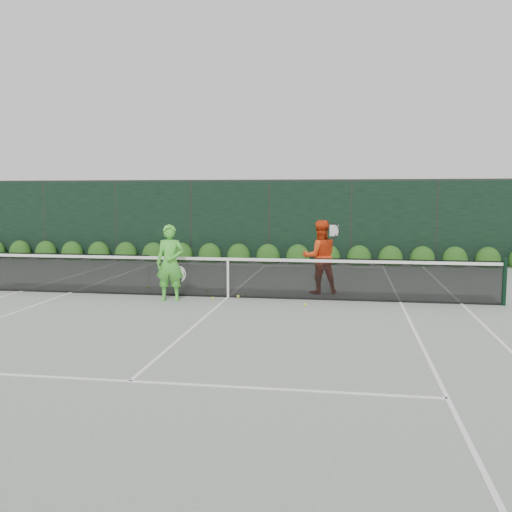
# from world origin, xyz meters

# --- Properties ---
(ground) EXTENTS (80.00, 80.00, 0.00)m
(ground) POSITION_xyz_m (0.00, 0.00, 0.00)
(ground) COLOR gray
(ground) RESTS_ON ground
(tennis_net) EXTENTS (12.90, 0.10, 1.07)m
(tennis_net) POSITION_xyz_m (-0.02, 0.00, 0.53)
(tennis_net) COLOR black
(tennis_net) RESTS_ON ground
(player_woman) EXTENTS (0.70, 0.50, 1.81)m
(player_woman) POSITION_xyz_m (-1.27, -0.60, 0.90)
(player_woman) COLOR #4FC73A
(player_woman) RESTS_ON ground
(player_man) EXTENTS (1.08, 0.94, 1.87)m
(player_man) POSITION_xyz_m (2.19, 0.95, 0.93)
(player_man) COLOR red
(player_man) RESTS_ON ground
(court_lines) EXTENTS (11.03, 23.83, 0.01)m
(court_lines) POSITION_xyz_m (0.00, 0.00, 0.01)
(court_lines) COLOR white
(court_lines) RESTS_ON ground
(windscreen_fence) EXTENTS (32.00, 21.07, 3.06)m
(windscreen_fence) POSITION_xyz_m (0.00, -2.71, 1.51)
(windscreen_fence) COLOR black
(windscreen_fence) RESTS_ON ground
(hedge_row) EXTENTS (31.66, 0.65, 0.94)m
(hedge_row) POSITION_xyz_m (-0.00, 7.15, 0.23)
(hedge_row) COLOR #163B10
(hedge_row) RESTS_ON ground
(tennis_balls) EXTENTS (4.42, 1.87, 0.07)m
(tennis_balls) POSITION_xyz_m (-0.13, 0.10, 0.03)
(tennis_balls) COLOR #D8E633
(tennis_balls) RESTS_ON ground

